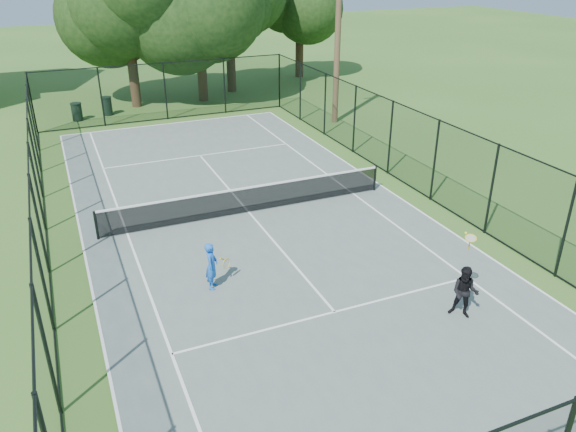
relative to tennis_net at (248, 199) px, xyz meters
name	(u,v)px	position (x,y,z in m)	size (l,w,h in m)	color
ground	(249,214)	(0.00, 0.00, -0.58)	(120.00, 120.00, 0.00)	#376221
tennis_court	(249,213)	(0.00, 0.00, -0.55)	(11.00, 24.00, 0.06)	#576661
tennis_net	(248,199)	(0.00, 0.00, 0.00)	(10.08, 0.08, 0.95)	black
fence	(248,173)	(0.00, 0.00, 0.92)	(13.10, 26.10, 3.00)	black
tree_near_left	(125,4)	(-1.05, 16.41, 5.00)	(6.96, 6.96, 9.08)	#332114
tree_near_mid	(198,11)	(2.88, 16.24, 4.51)	(6.32, 6.32, 8.27)	#332114
tree_near_right	(229,10)	(5.21, 17.90, 4.36)	(5.63, 5.63, 7.77)	#332114
tree_far_right	(300,18)	(11.07, 20.39, 3.39)	(4.85, 4.85, 6.42)	#332114
trash_bin_left	(77,112)	(-4.46, 14.61, -0.10)	(0.58, 0.58, 0.94)	black
trash_bin_right	(107,106)	(-2.85, 15.10, -0.07)	(0.58, 0.58, 1.01)	black
utility_pole	(337,45)	(8.01, 9.00, 3.36)	(1.40, 0.30, 7.76)	#4C3823
player_blue	(212,266)	(-2.47, -4.08, 0.14)	(0.83, 0.57, 1.32)	blue
player_black	(465,292)	(2.82, -7.77, 0.17)	(0.83, 1.01, 2.02)	black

